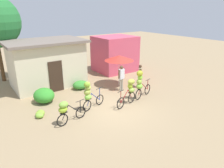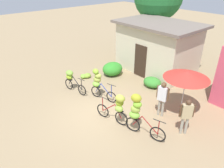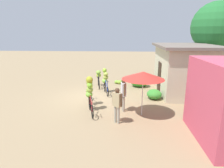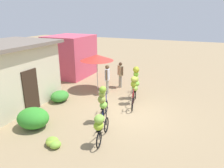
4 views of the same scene
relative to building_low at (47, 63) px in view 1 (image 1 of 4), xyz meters
The scene contains 13 objects.
ground_plane 6.19m from the building_low, 75.49° to the right, with size 60.00×60.00×0.00m, color #947C5A.
building_low is the anchor object (origin of this frame).
shop_pink 5.97m from the building_low, ahead, with size 3.20×2.80×2.94m, color #CD4A62.
hedge_bush_front_left 3.21m from the building_low, 114.32° to the right, with size 1.15×1.32×0.82m, color #328C2A.
hedge_bush_front_right 2.82m from the building_low, 54.89° to the right, with size 1.06×0.88×0.56m, color #38872F.
market_umbrella 4.97m from the building_low, 37.43° to the right, with size 1.98×1.98×2.14m.
bicycle_leftmost 5.90m from the building_low, 101.60° to the right, with size 1.62×0.44×1.17m.
bicycle_near_pile 5.14m from the building_low, 85.49° to the right, with size 1.54×0.59×1.62m.
bicycle_center_loaded 6.35m from the building_low, 65.94° to the right, with size 1.60×0.54×1.45m.
bicycle_by_shop 6.63m from the building_low, 57.41° to the right, with size 1.68×0.65×1.78m.
banana_pile_on_ground 4.90m from the building_low, 114.77° to the right, with size 0.64×0.78×0.29m.
person_vendor 6.40m from the building_low, 40.85° to the right, with size 0.41×0.46×1.60m.
person_bystander 5.24m from the building_low, 48.40° to the right, with size 0.57×0.28×1.70m.
Camera 1 is at (-5.84, -7.95, 5.02)m, focal length 32.89 mm.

